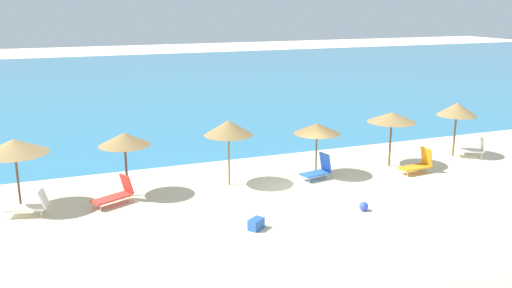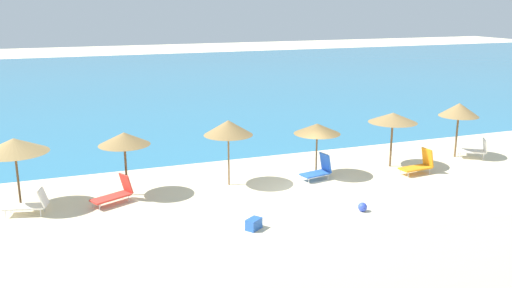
{
  "view_description": "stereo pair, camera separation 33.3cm",
  "coord_description": "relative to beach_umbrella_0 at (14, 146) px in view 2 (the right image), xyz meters",
  "views": [
    {
      "loc": [
        -9.53,
        -18.85,
        7.55
      ],
      "look_at": [
        -1.19,
        2.5,
        1.55
      ],
      "focal_mm": 38.37,
      "sensor_mm": 36.0,
      "label": 1
    },
    {
      "loc": [
        -9.22,
        -18.97,
        7.55
      ],
      "look_at": [
        -1.19,
        2.5,
        1.55
      ],
      "focal_mm": 38.37,
      "sensor_mm": 36.0,
      "label": 2
    }
  ],
  "objects": [
    {
      "name": "ground_plane",
      "position": [
        10.75,
        -2.27,
        -2.42
      ],
      "size": [
        160.0,
        160.0,
        0.0
      ],
      "primitive_type": "plane",
      "color": "beige"
    },
    {
      "name": "sea_water",
      "position": [
        10.75,
        31.67,
        -2.42
      ],
      "size": [
        160.0,
        56.65,
        0.01
      ],
      "primitive_type": "cube",
      "color": "teal",
      "rests_on": "ground_plane"
    },
    {
      "name": "beach_umbrella_0",
      "position": [
        0.0,
        0.0,
        0.0
      ],
      "size": [
        2.45,
        2.45,
        2.7
      ],
      "color": "brown",
      "rests_on": "ground_plane"
    },
    {
      "name": "beach_umbrella_1",
      "position": [
        3.96,
        -0.0,
        -0.09
      ],
      "size": [
        2.03,
        2.03,
        2.59
      ],
      "color": "brown",
      "rests_on": "ground_plane"
    },
    {
      "name": "beach_umbrella_2",
      "position": [
        8.17,
        -0.21,
        0.06
      ],
      "size": [
        2.05,
        2.05,
        2.8
      ],
      "color": "brown",
      "rests_on": "ground_plane"
    },
    {
      "name": "beach_umbrella_3",
      "position": [
        12.16,
        -0.44,
        -0.26
      ],
      "size": [
        2.05,
        2.05,
        2.4
      ],
      "color": "brown",
      "rests_on": "ground_plane"
    },
    {
      "name": "beach_umbrella_4",
      "position": [
        16.11,
        -0.32,
        -0.08
      ],
      "size": [
        2.25,
        2.25,
        2.58
      ],
      "color": "brown",
      "rests_on": "ground_plane"
    },
    {
      "name": "beach_umbrella_5",
      "position": [
        20.09,
        -0.07,
        -0.03
      ],
      "size": [
        1.94,
        1.94,
        2.73
      ],
      "color": "brown",
      "rests_on": "ground_plane"
    },
    {
      "name": "lounge_chair_0",
      "position": [
        0.36,
        -0.88,
        -2.02
      ],
      "size": [
        1.63,
        0.97,
        0.96
      ],
      "rotation": [
        0.0,
        0.0,
        1.32
      ],
      "color": "white",
      "rests_on": "ground_plane"
    },
    {
      "name": "lounge_chair_1",
      "position": [
        20.8,
        -0.65,
        -1.97
      ],
      "size": [
        1.48,
        1.28,
        1.01
      ],
      "rotation": [
        0.0,
        0.0,
        1.01
      ],
      "color": "white",
      "rests_on": "ground_plane"
    },
    {
      "name": "lounge_chair_2",
      "position": [
        12.06,
        -0.89,
        -1.99
      ],
      "size": [
        1.41,
        0.89,
        1.13
      ],
      "rotation": [
        0.0,
        0.0,
        1.77
      ],
      "color": "blue",
      "rests_on": "ground_plane"
    },
    {
      "name": "lounge_chair_3",
      "position": [
        16.68,
        -1.74,
        -2.0
      ],
      "size": [
        1.58,
        0.77,
        1.13
      ],
      "rotation": [
        0.0,
        0.0,
        1.66
      ],
      "color": "orange",
      "rests_on": "ground_plane"
    },
    {
      "name": "lounge_chair_4",
      "position": [
        3.41,
        -0.78,
        -2.01
      ],
      "size": [
        1.7,
        1.24,
        1.08
      ],
      "rotation": [
        0.0,
        0.0,
        2.03
      ],
      "color": "red",
      "rests_on": "ground_plane"
    },
    {
      "name": "beach_ball",
      "position": [
        11.88,
        -4.85,
        -2.25
      ],
      "size": [
        0.35,
        0.35,
        0.35
      ],
      "primitive_type": "sphere",
      "color": "blue",
      "rests_on": "ground_plane"
    },
    {
      "name": "cooler_box",
      "position": [
        7.53,
        -4.97,
        -2.23
      ],
      "size": [
        0.66,
        0.62,
        0.38
      ],
      "primitive_type": "cube",
      "rotation": [
        0.0,
        0.0,
        0.63
      ],
      "color": "blue",
      "rests_on": "ground_plane"
    }
  ]
}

